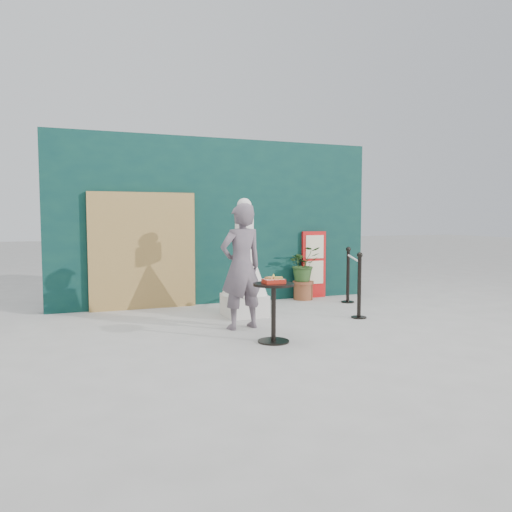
{
  "coord_description": "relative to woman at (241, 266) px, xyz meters",
  "views": [
    {
      "loc": [
        -2.69,
        -5.69,
        1.58
      ],
      "look_at": [
        0.0,
        1.2,
        1.0
      ],
      "focal_mm": 35.0,
      "sensor_mm": 36.0,
      "label": 1
    }
  ],
  "objects": [
    {
      "name": "bamboo_fence",
      "position": [
        -1.06,
        2.05,
        0.11
      ],
      "size": [
        1.8,
        0.08,
        2.0
      ],
      "primitive_type": "cube",
      "color": "tan",
      "rests_on": "ground"
    },
    {
      "name": "planter",
      "position": [
        1.94,
        1.92,
        -0.29
      ],
      "size": [
        0.6,
        0.52,
        1.02
      ],
      "color": "brown",
      "rests_on": "ground"
    },
    {
      "name": "menu_board",
      "position": [
        2.24,
        2.07,
        -0.24
      ],
      "size": [
        0.5,
        0.07,
        1.3
      ],
      "color": "red",
      "rests_on": "ground"
    },
    {
      "name": "food_basket",
      "position": [
        0.12,
        -0.87,
        -0.1
      ],
      "size": [
        0.26,
        0.19,
        0.11
      ],
      "color": "#B22113",
      "rests_on": "cafe_table"
    },
    {
      "name": "stanchion_barrier",
      "position": [
        2.26,
        0.68,
        -0.39
      ],
      "size": [
        0.84,
        1.54,
        1.03
      ],
      "color": "black",
      "rests_on": "ground"
    },
    {
      "name": "cafe_table",
      "position": [
        0.12,
        -0.88,
        -0.39
      ],
      "size": [
        0.52,
        0.52,
        0.75
      ],
      "color": "black",
      "rests_on": "ground"
    },
    {
      "name": "statue",
      "position": [
        0.35,
        0.84,
        -0.12
      ],
      "size": [
        0.73,
        0.73,
        1.88
      ],
      "color": "silver",
      "rests_on": "ground"
    },
    {
      "name": "woman",
      "position": [
        0.0,
        0.0,
        0.0
      ],
      "size": [
        0.71,
        0.54,
        1.77
      ],
      "primitive_type": "imported",
      "rotation": [
        0.0,
        0.0,
        3.33
      ],
      "color": "#685962",
      "rests_on": "ground"
    },
    {
      "name": "back_wall",
      "position": [
        0.34,
        2.26,
        0.61
      ],
      "size": [
        6.0,
        0.3,
        3.0
      ],
      "primitive_type": "cube",
      "color": "#092C2B",
      "rests_on": "ground"
    },
    {
      "name": "ground",
      "position": [
        0.34,
        -0.89,
        -0.89
      ],
      "size": [
        60.0,
        60.0,
        0.0
      ],
      "primitive_type": "plane",
      "color": "#ADAAA5",
      "rests_on": "ground"
    }
  ]
}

